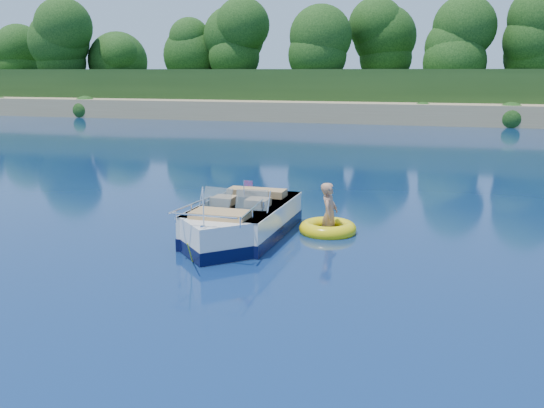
% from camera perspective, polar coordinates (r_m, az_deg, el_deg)
% --- Properties ---
extents(ground, '(160.00, 160.00, 0.00)m').
position_cam_1_polar(ground, '(11.75, 2.82, -6.77)').
color(ground, '#091C43').
rests_on(ground, ground).
extents(shoreline, '(170.00, 59.00, 6.00)m').
position_cam_1_polar(shoreline, '(74.67, 14.53, 9.83)').
color(shoreline, '#9A8459').
rests_on(shoreline, ground).
extents(treeline, '(150.00, 7.12, 8.19)m').
position_cam_1_polar(treeline, '(51.90, 13.92, 13.94)').
color(treeline, black).
rests_on(treeline, ground).
extents(motorboat, '(1.98, 5.34, 1.78)m').
position_cam_1_polar(motorboat, '(14.19, -3.10, -1.94)').
color(motorboat, white).
rests_on(motorboat, ground).
extents(tow_tube, '(1.78, 1.78, 0.37)m').
position_cam_1_polar(tow_tube, '(14.82, 5.27, -2.34)').
color(tow_tube, yellow).
rests_on(tow_tube, ground).
extents(boy, '(0.40, 0.88, 1.74)m').
position_cam_1_polar(boy, '(14.91, 5.40, -2.64)').
color(boy, tan).
rests_on(boy, ground).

